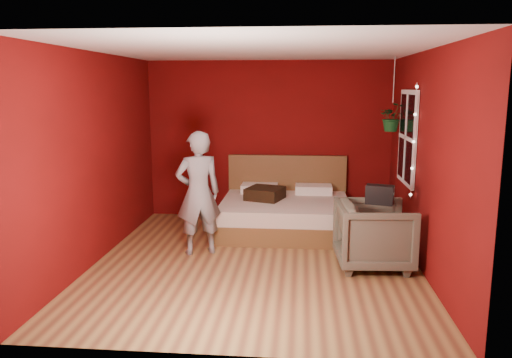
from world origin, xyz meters
TOP-DOWN VIEW (x-y plane):
  - floor at (0.00, 0.00)m, footprint 4.50×4.50m
  - room_walls at (0.00, 0.00)m, footprint 4.04×4.54m
  - window at (1.97, 0.90)m, footprint 0.05×0.97m
  - fairy_lights at (1.94, 0.38)m, footprint 0.04×0.04m
  - bed at (0.32, 1.47)m, footprint 1.94×1.65m
  - person at (-0.78, 0.27)m, footprint 0.70×0.60m
  - armchair at (1.44, -0.04)m, footprint 0.94×0.92m
  - handbag at (1.48, -0.12)m, footprint 0.35×0.24m
  - throw_pillow at (0.00, 1.44)m, footprint 0.64×0.64m
  - hanging_plant at (1.85, 1.42)m, footprint 0.40×0.36m

SIDE VIEW (x-z plane):
  - floor at x=0.00m, z-range 0.00..0.00m
  - bed at x=0.32m, z-range -0.26..0.81m
  - armchair at x=1.44m, z-range 0.00..0.81m
  - throw_pillow at x=0.00m, z-range 0.48..0.66m
  - person at x=-0.78m, z-range 0.00..1.62m
  - handbag at x=1.48m, z-range 0.81..1.04m
  - fairy_lights at x=1.94m, z-range 0.77..2.22m
  - window at x=1.97m, z-range 0.87..2.14m
  - room_walls at x=0.00m, z-range 0.37..2.99m
  - hanging_plant at x=1.85m, z-range 1.21..2.28m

